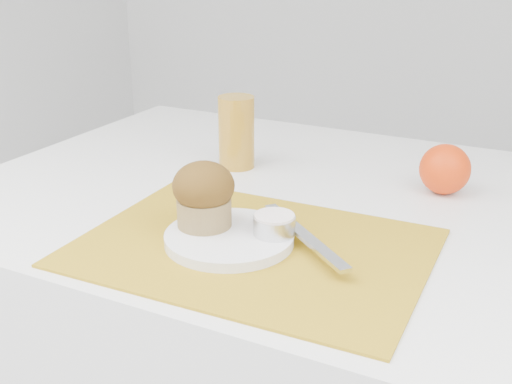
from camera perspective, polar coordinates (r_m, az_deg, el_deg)
The scene contains 10 objects.
placemat at distance 0.87m, azimuth -0.29°, elevation -4.95°, with size 0.46×0.34×0.00m, color #B38918.
plate at distance 0.87m, azimuth -2.39°, elevation -4.09°, with size 0.18×0.18×0.01m, color white.
ramekin at distance 0.86m, azimuth 1.64°, elevation -2.98°, with size 0.06×0.06×0.02m, color silver.
cream at distance 0.86m, azimuth 1.65°, elevation -2.22°, with size 0.05×0.05×0.01m, color white.
raspberry_near at distance 0.89m, azimuth 0.55°, elevation -2.31°, with size 0.02×0.02×0.02m, color #570208.
raspberry_far at distance 0.86m, azimuth 1.46°, elevation -3.26°, with size 0.02×0.02×0.02m, color #5F0219.
butter_knife at distance 0.86m, azimuth 4.29°, elevation -3.85°, with size 0.22×0.02×0.01m, color silver.
orange at distance 1.08m, azimuth 16.44°, elevation 1.96°, with size 0.08×0.08×0.08m, color #EF3D08.
juice_glass at distance 1.16m, azimuth -1.75°, elevation 5.33°, with size 0.07×0.07×0.13m, color #B58122.
muffin at distance 0.88m, azimuth -4.67°, elevation -0.19°, with size 0.09×0.09×0.09m.
Camera 1 is at (0.33, -0.85, 1.14)m, focal length 45.00 mm.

